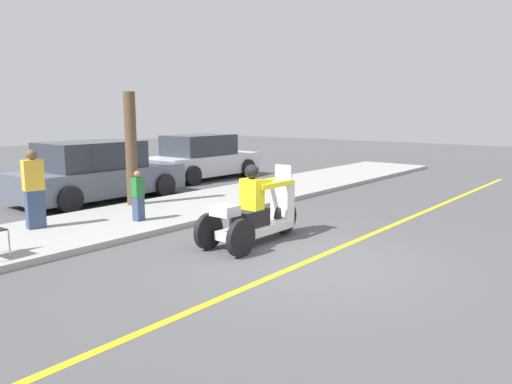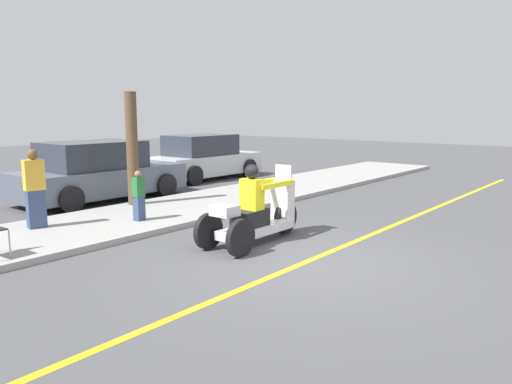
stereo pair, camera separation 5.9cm
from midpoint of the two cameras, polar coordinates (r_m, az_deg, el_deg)
name	(u,v)px [view 1 (the left image)]	position (r m, az deg, el deg)	size (l,w,h in m)	color
ground_plane	(308,261)	(8.12, 5.76, -7.89)	(60.00, 60.00, 0.00)	#4C4C4F
lane_stripe	(320,256)	(8.42, 7.17, -7.26)	(24.00, 0.12, 0.01)	gold
sidewalk_strip	(130,219)	(11.21, -14.35, -3.01)	(28.00, 2.80, 0.12)	#9E9E99
motorcycle_trike	(256,215)	(9.07, -0.16, -2.66)	(2.41, 0.84, 1.45)	black
spectator_mid_group	(138,197)	(10.64, -13.48, -0.53)	(0.27, 0.20, 1.04)	#38476B
spectator_near_curb	(34,190)	(10.57, -24.19, 0.16)	(0.40, 0.29, 1.54)	#38476B
parked_car_lot_right	(97,173)	(14.01, -17.84, 2.10)	(4.49, 2.08, 1.59)	slate
parked_car_lot_left	(202,158)	(17.67, -6.25, 3.85)	(4.24, 1.93, 1.56)	silver
tree_trunk	(131,149)	(12.41, -14.22, 4.79)	(0.28, 0.28, 2.72)	brown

